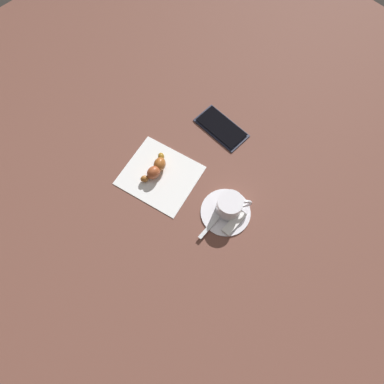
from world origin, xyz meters
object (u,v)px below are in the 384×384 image
(sugar_packet, at_px, (236,221))
(croissant, at_px, (156,168))
(saucer, at_px, (226,212))
(espresso_cup, at_px, (230,205))
(cell_phone, at_px, (221,128))
(teaspoon, at_px, (224,210))
(napkin, at_px, (160,175))

(sugar_packet, height_order, croissant, croissant)
(saucer, relative_size, espresso_cup, 1.64)
(cell_phone, bearing_deg, croissant, -96.69)
(teaspoon, bearing_deg, cell_phone, 135.22)
(cell_phone, bearing_deg, napkin, -93.07)
(saucer, distance_m, espresso_cup, 0.03)
(saucer, height_order, croissant, croissant)
(saucer, relative_size, cell_phone, 0.84)
(croissant, distance_m, cell_phone, 0.22)
(saucer, bearing_deg, teaspoon, -169.83)
(espresso_cup, bearing_deg, croissant, -164.48)
(sugar_packet, bearing_deg, espresso_cup, 66.25)
(croissant, bearing_deg, sugar_packet, 10.67)
(saucer, height_order, espresso_cup, espresso_cup)
(teaspoon, height_order, croissant, croissant)
(napkin, distance_m, cell_phone, 0.22)
(saucer, bearing_deg, croissant, -167.03)
(croissant, relative_size, cell_phone, 0.67)
(espresso_cup, relative_size, cell_phone, 0.52)
(saucer, bearing_deg, sugar_packet, -3.28)
(espresso_cup, xyz_separation_m, croissant, (-0.20, -0.06, -0.01))
(saucer, height_order, cell_phone, same)
(espresso_cup, xyz_separation_m, cell_phone, (-0.18, 0.16, -0.03))
(espresso_cup, height_order, napkin, espresso_cup)
(saucer, bearing_deg, cell_phone, 136.15)
(napkin, height_order, cell_phone, cell_phone)
(croissant, xyz_separation_m, cell_phone, (0.03, 0.21, -0.02))
(saucer, height_order, napkin, saucer)
(saucer, distance_m, napkin, 0.19)
(sugar_packet, bearing_deg, saucer, 82.66)
(teaspoon, bearing_deg, croissant, -166.97)
(teaspoon, height_order, cell_phone, teaspoon)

